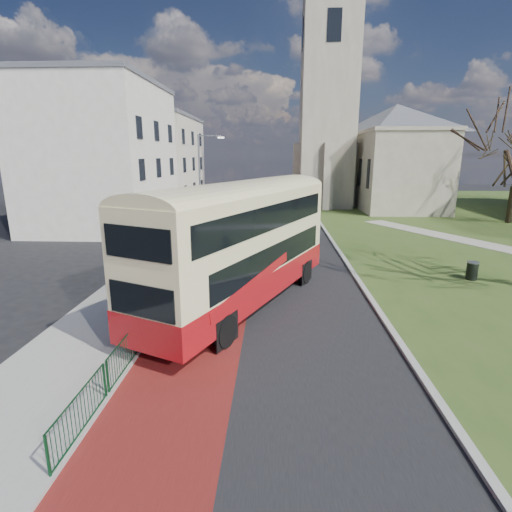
{
  "coord_description": "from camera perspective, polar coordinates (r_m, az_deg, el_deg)",
  "views": [
    {
      "loc": [
        1.6,
        -14.64,
        6.54
      ],
      "look_at": [
        0.77,
        3.22,
        2.0
      ],
      "focal_mm": 28.0,
      "sensor_mm": 36.0,
      "label": 1
    }
  ],
  "objects": [
    {
      "name": "kerb_west",
      "position": [
        35.54,
        -4.82,
        3.69
      ],
      "size": [
        0.25,
        120.0,
        0.13
      ],
      "primitive_type": "cube",
      "color": "#999993",
      "rests_on": "ground"
    },
    {
      "name": "gothic_church",
      "position": [
        54.17,
        15.34,
        20.75
      ],
      "size": [
        16.38,
        18.0,
        40.0
      ],
      "color": "gray",
      "rests_on": "ground"
    },
    {
      "name": "pedestrian_railing",
      "position": [
        20.1,
        -10.56,
        -3.33
      ],
      "size": [
        0.07,
        24.0,
        1.12
      ],
      "color": "#0E3D1D",
      "rests_on": "ground"
    },
    {
      "name": "streetlamp",
      "position": [
        33.24,
        -7.78,
        10.75
      ],
      "size": [
        2.13,
        0.18,
        8.0
      ],
      "color": "gray",
      "rests_on": "pavement_west"
    },
    {
      "name": "road_carriageway",
      "position": [
        35.25,
        2.47,
        3.54
      ],
      "size": [
        9.0,
        120.0,
        0.01
      ],
      "primitive_type": "cube",
      "color": "black",
      "rests_on": "ground"
    },
    {
      "name": "kerb_east",
      "position": [
        37.48,
        9.55,
        4.09
      ],
      "size": [
        0.25,
        80.0,
        0.13
      ],
      "primitive_type": "cube",
      "color": "#999993",
      "rests_on": "ground"
    },
    {
      "name": "ground",
      "position": [
        16.11,
        -3.31,
        -9.72
      ],
      "size": [
        160.0,
        160.0,
        0.0
      ],
      "primitive_type": "plane",
      "color": "black",
      "rests_on": "ground"
    },
    {
      "name": "litter_bin",
      "position": [
        24.28,
        28.49,
        -1.85
      ],
      "size": [
        0.71,
        0.71,
        0.98
      ],
      "rotation": [
        0.0,
        0.0,
        -0.18
      ],
      "color": "black",
      "rests_on": "grass_green"
    },
    {
      "name": "bus_lane",
      "position": [
        35.36,
        -1.92,
        3.58
      ],
      "size": [
        3.4,
        120.0,
        0.01
      ],
      "primitive_type": "cube",
      "color": "#591414",
      "rests_on": "ground"
    },
    {
      "name": "street_block_far",
      "position": [
        54.91,
        -14.2,
        13.0
      ],
      "size": [
        10.3,
        16.3,
        11.5
      ],
      "color": "beige",
      "rests_on": "ground"
    },
    {
      "name": "street_block_near",
      "position": [
        39.83,
        -20.98,
        13.29
      ],
      "size": [
        10.3,
        14.3,
        13.0
      ],
      "color": "beige",
      "rests_on": "ground"
    },
    {
      "name": "pavement_west",
      "position": [
        35.86,
        -8.0,
        3.69
      ],
      "size": [
        4.0,
        120.0,
        0.12
      ],
      "primitive_type": "cube",
      "color": "gray",
      "rests_on": "ground"
    },
    {
      "name": "bus",
      "position": [
        17.18,
        -1.91,
        2.35
      ],
      "size": [
        7.83,
        12.66,
        5.26
      ],
      "rotation": [
        0.0,
        0.0,
        -0.42
      ],
      "color": "maroon",
      "rests_on": "ground"
    }
  ]
}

